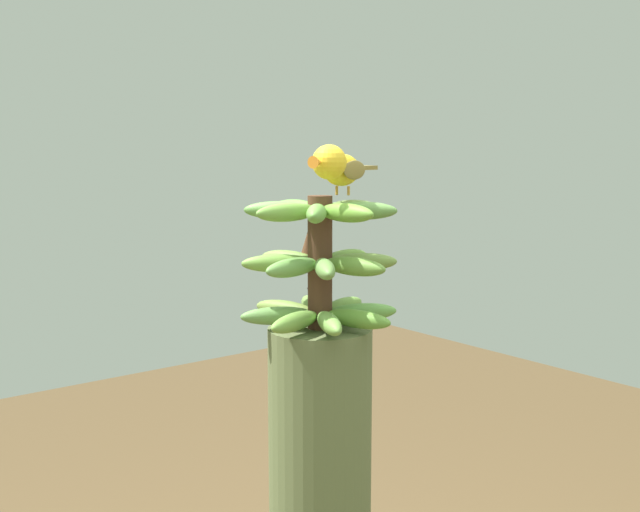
# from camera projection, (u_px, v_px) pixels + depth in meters

# --- Properties ---
(banana_bunch) EXTENTS (0.29, 0.29, 0.24)m
(banana_bunch) POSITION_uv_depth(u_px,v_px,m) (320.00, 262.00, 1.35)
(banana_bunch) COLOR #4C2D1E
(banana_bunch) RESTS_ON banana_tree
(perched_bird) EXTENTS (0.10, 0.21, 0.09)m
(perched_bird) POSITION_uv_depth(u_px,v_px,m) (337.00, 167.00, 1.33)
(perched_bird) COLOR #C68933
(perched_bird) RESTS_ON banana_bunch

